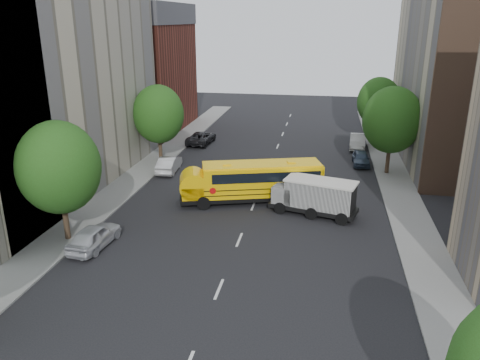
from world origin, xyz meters
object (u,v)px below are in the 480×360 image
(street_tree_1, at_px, (59,168))
(parked_car_4, at_px, (361,158))
(street_tree_5, at_px, (379,102))
(safari_truck, at_px, (314,196))
(school_bus, at_px, (251,180))
(parked_car_5, at_px, (358,141))
(street_tree_2, at_px, (158,114))
(parked_car_0, at_px, (94,236))
(street_tree_4, at_px, (392,120))
(parked_car_1, at_px, (169,164))
(parked_car_2, at_px, (201,138))

(street_tree_1, bearing_deg, parked_car_4, 45.94)
(street_tree_5, relative_size, safari_truck, 1.13)
(school_bus, relative_size, parked_car_5, 2.44)
(street_tree_2, bearing_deg, parked_car_0, -83.26)
(street_tree_1, height_order, street_tree_4, street_tree_4)
(street_tree_1, relative_size, parked_car_4, 2.01)
(street_tree_1, relative_size, street_tree_4, 0.98)
(street_tree_2, relative_size, parked_car_1, 1.72)
(school_bus, relative_size, parked_car_1, 2.59)
(parked_car_1, bearing_deg, street_tree_2, -62.36)
(street_tree_1, xyz_separation_m, street_tree_5, (22.00, 30.00, -0.25))
(parked_car_2, bearing_deg, parked_car_0, 93.54)
(parked_car_4, bearing_deg, parked_car_5, 88.85)
(street_tree_1, relative_size, parked_car_0, 1.80)
(street_tree_5, bearing_deg, parked_car_1, -143.29)
(street_tree_1, xyz_separation_m, parked_car_1, (1.88, 15.00, -4.21))
(school_bus, height_order, parked_car_2, school_bus)
(school_bus, relative_size, safari_truck, 1.74)
(street_tree_5, distance_m, parked_car_2, 20.68)
(parked_car_4, distance_m, parked_car_5, 6.29)
(safari_truck, bearing_deg, street_tree_5, 89.57)
(street_tree_5, bearing_deg, street_tree_2, -151.39)
(street_tree_1, xyz_separation_m, parked_car_2, (2.20, 25.56, -4.23))
(parked_car_2, height_order, parked_car_4, parked_car_2)
(school_bus, bearing_deg, street_tree_4, 22.02)
(street_tree_1, height_order, parked_car_2, street_tree_1)
(street_tree_2, height_order, parked_car_1, street_tree_2)
(parked_car_0, bearing_deg, parked_car_5, -118.16)
(parked_car_1, distance_m, parked_car_5, 21.43)
(parked_car_1, bearing_deg, street_tree_1, 78.39)
(parked_car_2, xyz_separation_m, parked_car_5, (17.60, 1.18, 0.06))
(parked_car_0, relative_size, parked_car_1, 0.98)
(parked_car_2, bearing_deg, parked_car_5, -172.61)
(street_tree_4, height_order, school_bus, street_tree_4)
(street_tree_5, bearing_deg, street_tree_1, -126.25)
(parked_car_0, distance_m, parked_car_1, 15.62)
(parked_car_5, bearing_deg, parked_car_4, -86.07)
(school_bus, distance_m, parked_car_5, 20.12)
(street_tree_4, bearing_deg, parked_car_4, 131.84)
(street_tree_1, distance_m, street_tree_5, 37.20)
(parked_car_2, bearing_deg, school_bus, 120.47)
(parked_car_1, height_order, parked_car_2, parked_car_1)
(parked_car_5, bearing_deg, parked_car_1, -142.82)
(street_tree_2, xyz_separation_m, parked_car_1, (1.88, -3.00, -4.09))
(street_tree_2, xyz_separation_m, parked_car_2, (2.20, 7.56, -4.11))
(street_tree_2, distance_m, parked_car_1, 5.41)
(safari_truck, distance_m, parked_car_1, 15.84)
(school_bus, bearing_deg, parked_car_0, -148.97)
(street_tree_4, height_order, safari_truck, street_tree_4)
(parked_car_2, bearing_deg, parked_car_1, 91.81)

